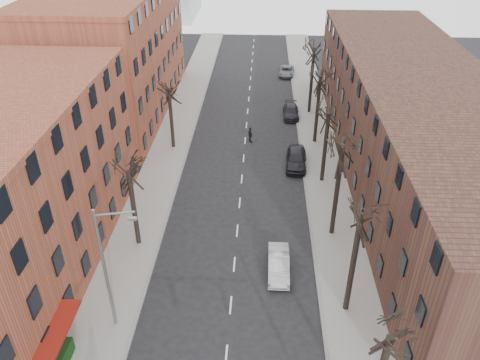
# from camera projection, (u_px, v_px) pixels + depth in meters

# --- Properties ---
(sidewalk_left) EXTENTS (4.00, 90.00, 0.15)m
(sidewalk_left) POSITION_uv_depth(u_px,v_px,m) (172.00, 143.00, 51.00)
(sidewalk_left) COLOR gray
(sidewalk_left) RESTS_ON ground
(sidewalk_right) EXTENTS (4.00, 90.00, 0.15)m
(sidewalk_right) POSITION_uv_depth(u_px,v_px,m) (319.00, 146.00, 50.33)
(sidewalk_right) COLOR gray
(sidewalk_right) RESTS_ON ground
(building_left_far) EXTENTS (12.00, 28.00, 14.00)m
(building_left_far) POSITION_uv_depth(u_px,v_px,m) (113.00, 54.00, 55.28)
(building_left_far) COLOR brown
(building_left_far) RESTS_ON ground
(building_right) EXTENTS (12.00, 50.00, 10.00)m
(building_right) POSITION_uv_depth(u_px,v_px,m) (416.00, 126.00, 43.15)
(building_right) COLOR #482E21
(building_right) RESTS_ON ground
(tree_right_b) EXTENTS (5.20, 5.20, 10.80)m
(tree_right_b) POSITION_uv_depth(u_px,v_px,m) (345.00, 309.00, 30.91)
(tree_right_b) COLOR black
(tree_right_b) RESTS_ON ground
(tree_right_c) EXTENTS (5.20, 5.20, 11.60)m
(tree_right_c) POSITION_uv_depth(u_px,v_px,m) (331.00, 234.00, 37.68)
(tree_right_c) COLOR black
(tree_right_c) RESTS_ON ground
(tree_right_d) EXTENTS (5.20, 5.20, 10.00)m
(tree_right_d) POSITION_uv_depth(u_px,v_px,m) (321.00, 181.00, 44.46)
(tree_right_d) COLOR black
(tree_right_d) RESTS_ON ground
(tree_right_e) EXTENTS (5.20, 5.20, 10.80)m
(tree_right_e) POSITION_uv_depth(u_px,v_px,m) (314.00, 142.00, 51.23)
(tree_right_e) COLOR black
(tree_right_e) RESTS_ON ground
(tree_right_f) EXTENTS (5.20, 5.20, 11.60)m
(tree_right_f) POSITION_uv_depth(u_px,v_px,m) (309.00, 113.00, 58.00)
(tree_right_f) COLOR black
(tree_right_f) RESTS_ON ground
(tree_left_a) EXTENTS (5.20, 5.20, 9.50)m
(tree_left_a) POSITION_uv_depth(u_px,v_px,m) (139.00, 244.00, 36.63)
(tree_left_a) COLOR black
(tree_left_a) RESTS_ON ground
(tree_left_b) EXTENTS (5.20, 5.20, 9.50)m
(tree_left_b) POSITION_uv_depth(u_px,v_px,m) (174.00, 148.00, 50.17)
(tree_left_b) COLOR black
(tree_left_b) RESTS_ON ground
(streetlight) EXTENTS (2.45, 0.22, 9.03)m
(streetlight) POSITION_uv_depth(u_px,v_px,m) (107.00, 266.00, 27.17)
(streetlight) COLOR slate
(streetlight) RESTS_ON ground
(silver_sedan) EXTENTS (1.51, 4.31, 1.42)m
(silver_sedan) POSITION_uv_depth(u_px,v_px,m) (279.00, 264.00, 33.59)
(silver_sedan) COLOR #AFB0B6
(silver_sedan) RESTS_ON ground
(parked_car_near) EXTENTS (2.26, 5.05, 1.68)m
(parked_car_near) POSITION_uv_depth(u_px,v_px,m) (296.00, 159.00, 46.41)
(parked_car_near) COLOR black
(parked_car_near) RESTS_ON ground
(parked_car_mid) EXTENTS (1.84, 4.50, 1.30)m
(parked_car_mid) POSITION_uv_depth(u_px,v_px,m) (291.00, 112.00, 56.64)
(parked_car_mid) COLOR black
(parked_car_mid) RESTS_ON ground
(parked_car_far) EXTENTS (2.51, 4.69, 1.25)m
(parked_car_far) POSITION_uv_depth(u_px,v_px,m) (287.00, 71.00, 69.21)
(parked_car_far) COLOR slate
(parked_car_far) RESTS_ON ground
(pedestrian_crossing) EXTENTS (0.81, 1.09, 1.73)m
(pedestrian_crossing) POSITION_uv_depth(u_px,v_px,m) (250.00, 135.00, 50.85)
(pedestrian_crossing) COLOR black
(pedestrian_crossing) RESTS_ON ground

